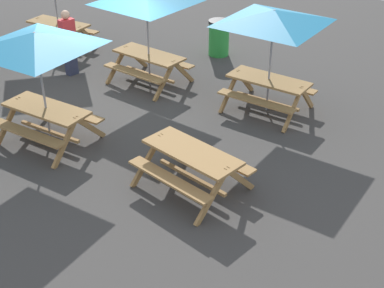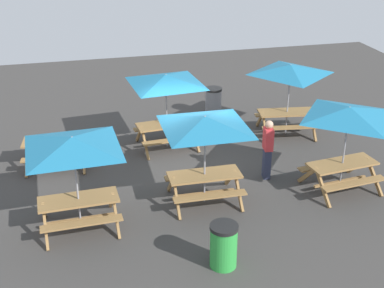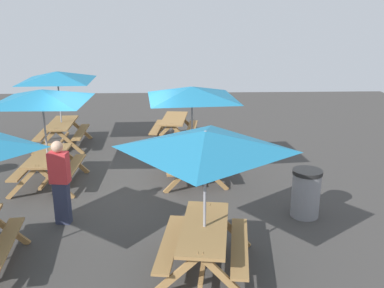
{
  "view_description": "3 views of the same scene",
  "coord_description": "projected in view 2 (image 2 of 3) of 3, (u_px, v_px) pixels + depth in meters",
  "views": [
    {
      "loc": [
        -8.2,
        7.63,
        5.55
      ],
      "look_at": [
        -3.54,
        1.43,
        0.9
      ],
      "focal_mm": 50.0,
      "sensor_mm": 36.0,
      "label": 1
    },
    {
      "loc": [
        -3.07,
        -12.72,
        6.97
      ],
      "look_at": [
        0.06,
        -0.03,
        0.9
      ],
      "focal_mm": 50.0,
      "sensor_mm": 36.0,
      "label": 2
    },
    {
      "loc": [
        9.6,
        1.49,
        3.94
      ],
      "look_at": [
        -0.26,
        1.87,
        0.9
      ],
      "focal_mm": 40.0,
      "sensor_mm": 36.0,
      "label": 3
    }
  ],
  "objects": [
    {
      "name": "picnic_table_0",
      "position": [
        73.0,
        150.0,
        11.56
      ],
      "size": [
        2.83,
        2.83,
        2.34
      ],
      "rotation": [
        0.0,
        0.0,
        0.04
      ],
      "color": "olive",
      "rests_on": "ground"
    },
    {
      "name": "trash_bin_green",
      "position": [
        224.0,
        245.0,
        10.91
      ],
      "size": [
        0.59,
        0.59,
        0.98
      ],
      "color": "green",
      "rests_on": "ground"
    },
    {
      "name": "picnic_table_2",
      "position": [
        166.0,
        85.0,
        15.56
      ],
      "size": [
        2.82,
        2.82,
        2.34
      ],
      "rotation": [
        0.0,
        0.0,
        0.09
      ],
      "color": "olive",
      "rests_on": "ground"
    },
    {
      "name": "picnic_table_5",
      "position": [
        290.0,
        74.0,
        16.44
      ],
      "size": [
        2.26,
        2.26,
        2.34
      ],
      "rotation": [
        0.0,
        0.0,
        -0.14
      ],
      "color": "olive",
      "rests_on": "ground"
    },
    {
      "name": "picnic_table_1",
      "position": [
        56.0,
        147.0,
        15.06
      ],
      "size": [
        1.94,
        1.71,
        0.81
      ],
      "rotation": [
        0.0,
        0.0,
        -0.12
      ],
      "color": "olive",
      "rests_on": "ground"
    },
    {
      "name": "trash_bin_gray",
      "position": [
        213.0,
        101.0,
        18.57
      ],
      "size": [
        0.59,
        0.59,
        0.98
      ],
      "color": "gray",
      "rests_on": "ground"
    },
    {
      "name": "ground_plane",
      "position": [
        190.0,
        173.0,
        14.81
      ],
      "size": [
        24.35,
        24.35,
        0.0
      ],
      "primitive_type": "plane",
      "color": "#3D3A38",
      "rests_on": "ground"
    },
    {
      "name": "picnic_table_3",
      "position": [
        205.0,
        128.0,
        12.63
      ],
      "size": [
        2.83,
        2.83,
        2.34
      ],
      "rotation": [
        0.0,
        0.0,
        -0.01
      ],
      "color": "olive",
      "rests_on": "ground"
    },
    {
      "name": "picnic_table_4",
      "position": [
        348.0,
        119.0,
        13.18
      ],
      "size": [
        2.22,
        2.22,
        2.34
      ],
      "rotation": [
        0.0,
        0.0,
        0.12
      ],
      "color": "olive",
      "rests_on": "ground"
    },
    {
      "name": "person_standing",
      "position": [
        268.0,
        148.0,
        14.22
      ],
      "size": [
        0.27,
        0.39,
        1.67
      ],
      "rotation": [
        0.0,
        0.0,
        1.44
      ],
      "color": "#2D334C",
      "rests_on": "ground"
    }
  ]
}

